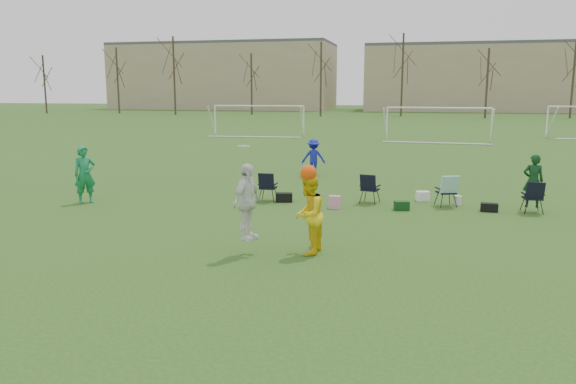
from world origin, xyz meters
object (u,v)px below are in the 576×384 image
(goal_left, at_px, (259,112))
(fielder_blue, at_px, (313,157))
(center_contest, at_px, (285,209))
(fielder_green_near, at_px, (85,175))
(goal_mid, at_px, (438,115))

(goal_left, bearing_deg, fielder_blue, -72.62)
(fielder_blue, xyz_separation_m, goal_left, (-8.33, 20.22, 1.13))
(fielder_blue, bearing_deg, center_contest, 84.12)
(fielder_green_near, xyz_separation_m, center_contest, (7.72, -4.18, 0.11))
(fielder_green_near, relative_size, goal_mid, 0.25)
(fielder_blue, height_order, goal_left, goal_left)
(center_contest, height_order, goal_left, center_contest)
(fielder_green_near, relative_size, goal_left, 0.25)
(fielder_blue, distance_m, goal_mid, 19.11)
(goal_left, bearing_deg, goal_mid, -13.13)
(fielder_green_near, relative_size, center_contest, 0.76)
(goal_left, bearing_deg, fielder_green_near, -90.51)
(center_contest, distance_m, goal_mid, 30.36)
(goal_mid, bearing_deg, center_contest, -93.75)
(fielder_blue, xyz_separation_m, center_contest, (1.58, -11.85, 0.26))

